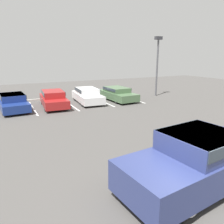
{
  "coord_description": "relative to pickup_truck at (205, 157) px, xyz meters",
  "views": [
    {
      "loc": [
        -4.39,
        -3.84,
        3.93
      ],
      "look_at": [
        0.71,
        6.28,
        1.0
      ],
      "focal_mm": 35.0,
      "sensor_mm": 36.0,
      "label": 1
    }
  ],
  "objects": [
    {
      "name": "stall_stripe_e",
      "position": [
        5.34,
        13.19,
        -0.87
      ],
      "size": [
        0.12,
        5.02,
        0.01
      ],
      "primitive_type": "cube",
      "color": "white",
      "rests_on": "ground_plane"
    },
    {
      "name": "parked_sedan_b",
      "position": [
        -1.87,
        13.03,
        -0.2
      ],
      "size": [
        2.04,
        4.51,
        1.26
      ],
      "rotation": [
        0.0,
        0.0,
        -1.64
      ],
      "color": "maroon",
      "rests_on": "ground_plane"
    },
    {
      "name": "light_post",
      "position": [
        8.42,
        13.28,
        2.79
      ],
      "size": [
        0.7,
        0.36,
        5.72
      ],
      "color": "#515156",
      "rests_on": "ground_plane"
    },
    {
      "name": "stall_stripe_d",
      "position": [
        2.41,
        13.19,
        -0.87
      ],
      "size": [
        0.12,
        5.02,
        0.01
      ],
      "primitive_type": "cube",
      "color": "white",
      "rests_on": "ground_plane"
    },
    {
      "name": "stall_stripe_b",
      "position": [
        -3.46,
        13.19,
        -0.87
      ],
      "size": [
        0.12,
        5.02,
        0.01
      ],
      "primitive_type": "cube",
      "color": "white",
      "rests_on": "ground_plane"
    },
    {
      "name": "parked_sedan_a",
      "position": [
        -4.81,
        13.19,
        -0.23
      ],
      "size": [
        2.08,
        4.36,
        1.21
      ],
      "rotation": [
        0.0,
        0.0,
        -1.5
      ],
      "color": "navy",
      "rests_on": "ground_plane"
    },
    {
      "name": "wheel_stop_curb",
      "position": [
        -2.53,
        16.14,
        -0.8
      ],
      "size": [
        1.97,
        0.2,
        0.14
      ],
      "primitive_type": "cube",
      "color": "#B7B2A8",
      "rests_on": "ground_plane"
    },
    {
      "name": "parked_sedan_d",
      "position": [
        3.86,
        13.06,
        -0.25
      ],
      "size": [
        2.0,
        4.61,
        1.17
      ],
      "rotation": [
        0.0,
        0.0,
        -1.53
      ],
      "color": "#4C6B47",
      "rests_on": "ground_plane"
    },
    {
      "name": "ground_plane",
      "position": [
        -0.98,
        -0.39,
        -0.87
      ],
      "size": [
        60.0,
        60.0,
        0.0
      ],
      "primitive_type": "plane",
      "color": "#4C4947"
    },
    {
      "name": "stall_stripe_c",
      "position": [
        -0.52,
        13.19,
        -0.87
      ],
      "size": [
        0.12,
        5.02,
        0.01
      ],
      "primitive_type": "cube",
      "color": "white",
      "rests_on": "ground_plane"
    },
    {
      "name": "parked_sedan_c",
      "position": [
        1.08,
        13.3,
        -0.22
      ],
      "size": [
        2.09,
        4.49,
        1.24
      ],
      "rotation": [
        0.0,
        0.0,
        -1.65
      ],
      "color": "silver",
      "rests_on": "ground_plane"
    },
    {
      "name": "pickup_truck",
      "position": [
        0.0,
        0.0,
        0.0
      ],
      "size": [
        5.99,
        2.58,
        1.75
      ],
      "rotation": [
        0.0,
        0.0,
        0.1
      ],
      "color": "navy",
      "rests_on": "ground_plane"
    }
  ]
}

